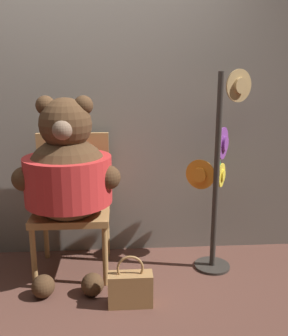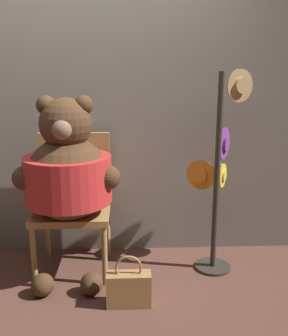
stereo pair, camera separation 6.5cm
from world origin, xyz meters
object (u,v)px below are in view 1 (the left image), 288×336
at_px(chair, 73,198).
at_px(hat_display_rack, 218,172).
at_px(handbag_on_ground, 130,288).
at_px(teddy_bear, 68,174).

height_order(chair, hat_display_rack, hat_display_rack).
xyz_separation_m(chair, handbag_on_ground, (0.42, -0.58, -0.44)).
distance_m(teddy_bear, handbag_on_ground, 0.90).
distance_m(teddy_bear, hat_display_rack, 1.13).
height_order(chair, handbag_on_ground, chair).
bearing_deg(chair, teddy_bear, -91.13).
distance_m(chair, handbag_on_ground, 0.85).
bearing_deg(hat_display_rack, teddy_bear, -173.72).
bearing_deg(teddy_bear, chair, 88.87).
bearing_deg(handbag_on_ground, chair, 125.98).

